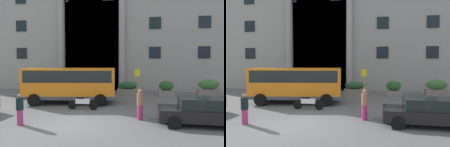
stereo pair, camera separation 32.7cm
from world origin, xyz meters
The scene contains 13 objects.
ground_plane centered at (0.00, 0.00, -0.06)m, with size 80.00×64.00×0.12m, color #5A5B5C.
office_building_facade centered at (0.00, 17.48, 9.62)m, with size 38.43×9.60×19.25m.
orange_minibus centered at (-1.90, 5.50, 1.63)m, with size 7.08×3.30×2.73m.
bus_stop_sign centered at (3.25, 7.46, 1.62)m, with size 0.44×0.08×2.61m.
hedge_planter_east centered at (-7.97, 10.78, 0.60)m, with size 1.63×0.76×1.25m.
hedge_planter_far_west centered at (2.36, 10.18, 0.63)m, with size 2.09×0.86×1.31m.
hedge_planter_entrance_left centered at (9.98, 10.50, 0.74)m, with size 2.05×0.71×1.54m.
hedge_planter_far_east centered at (-4.82, 10.56, 0.78)m, with size 1.81×0.83×1.61m.
hedge_planter_west centered at (5.99, 10.12, 0.68)m, with size 1.43×0.81×1.41m.
parked_sedan_far centered at (6.60, 0.78, 0.72)m, with size 4.60×2.22×1.40m.
motorcycle_near_kerb centered at (-0.42, 3.41, 0.46)m, with size 2.10×0.55×0.89m.
pedestrian_man_red_shirt centered at (3.41, 1.41, 0.86)m, with size 0.36×0.36×1.70m.
pedestrian_woman_dark_dress centered at (-2.66, -0.28, 0.80)m, with size 0.36×0.36×1.59m.
Camera 1 is at (3.23, -10.03, 3.18)m, focal length 33.30 mm.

